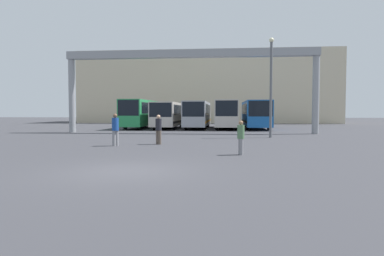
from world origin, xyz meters
TOP-DOWN VIEW (x-y plane):
  - ground_plane at (0.00, 0.00)m, footprint 200.00×200.00m
  - building_backdrop at (0.00, 50.88)m, footprint 44.07×12.00m
  - overhead_gantry at (0.00, 20.10)m, footprint 22.98×0.80m
  - bus_slot_0 at (-6.75, 29.06)m, footprint 2.45×11.10m
  - bus_slot_1 at (-3.38, 28.56)m, footprint 2.57×10.10m
  - bus_slot_2 at (0.00, 29.35)m, footprint 2.46×11.69m
  - bus_slot_3 at (3.38, 28.93)m, footprint 2.46×10.84m
  - bus_slot_4 at (6.75, 29.62)m, footprint 2.63×12.21m
  - pedestrian_far_center at (3.99, 4.69)m, footprint 0.33×0.33m
  - pedestrian_near_center at (-0.73, 9.24)m, footprint 0.37×0.37m
  - pedestrian_near_right at (-3.02, 8.07)m, footprint 0.39×0.39m
  - lamp_post at (6.69, 15.34)m, footprint 0.36×0.36m

SIDE VIEW (x-z plane):
  - ground_plane at x=0.00m, z-range 0.00..0.00m
  - pedestrian_far_center at x=3.99m, z-range 0.05..1.62m
  - pedestrian_near_center at x=-0.73m, z-range 0.05..1.84m
  - pedestrian_near_right at x=-3.02m, z-range 0.06..1.92m
  - bus_slot_1 at x=-3.38m, z-range 0.23..3.22m
  - bus_slot_2 at x=0.00m, z-range 0.24..3.32m
  - bus_slot_4 at x=6.75m, z-range 0.24..3.40m
  - bus_slot_3 at x=3.38m, z-range 0.24..3.44m
  - bus_slot_0 at x=-6.75m, z-range 0.25..3.53m
  - lamp_post at x=6.69m, z-range 0.36..7.87m
  - building_backdrop at x=0.00m, z-range 0.00..12.17m
  - overhead_gantry at x=0.00m, z-range 2.38..9.95m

